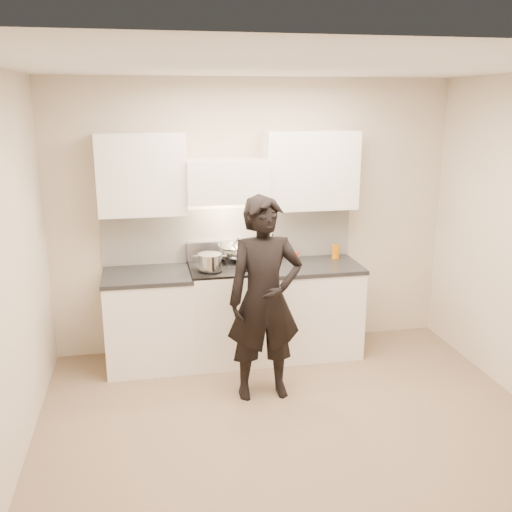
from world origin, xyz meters
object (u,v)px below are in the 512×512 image
(stove, at_px, (230,312))
(utensil_crock, at_px, (271,253))
(wok, at_px, (238,250))
(person, at_px, (265,299))
(counter_right, at_px, (311,308))

(stove, distance_m, utensil_crock, 0.72)
(wok, relative_size, utensil_crock, 1.74)
(wok, distance_m, utensil_crock, 0.35)
(stove, xyz_separation_m, utensil_crock, (0.45, 0.20, 0.53))
(utensil_crock, relative_size, person, 0.16)
(wok, height_order, person, person)
(wok, bearing_deg, person, -85.62)
(person, bearing_deg, stove, 102.16)
(counter_right, relative_size, wok, 1.91)
(stove, height_order, wok, wok)
(counter_right, height_order, person, person)
(counter_right, height_order, utensil_crock, utensil_crock)
(stove, height_order, counter_right, stove)
(wok, bearing_deg, utensil_crock, 8.51)
(counter_right, relative_size, person, 0.53)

